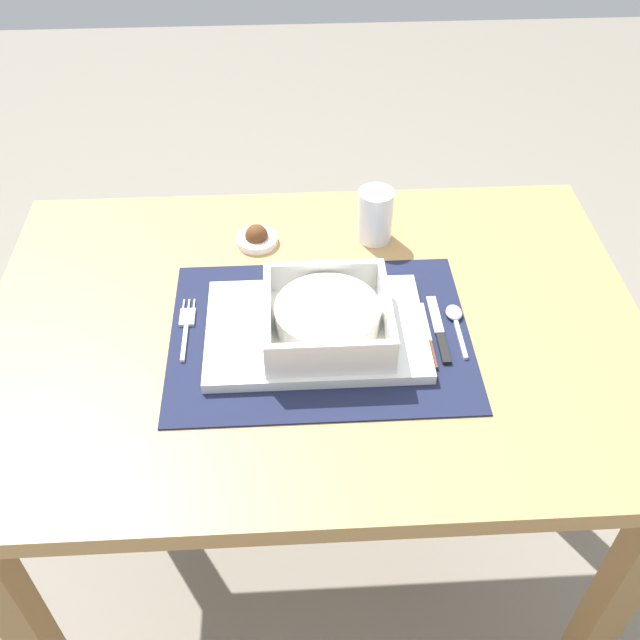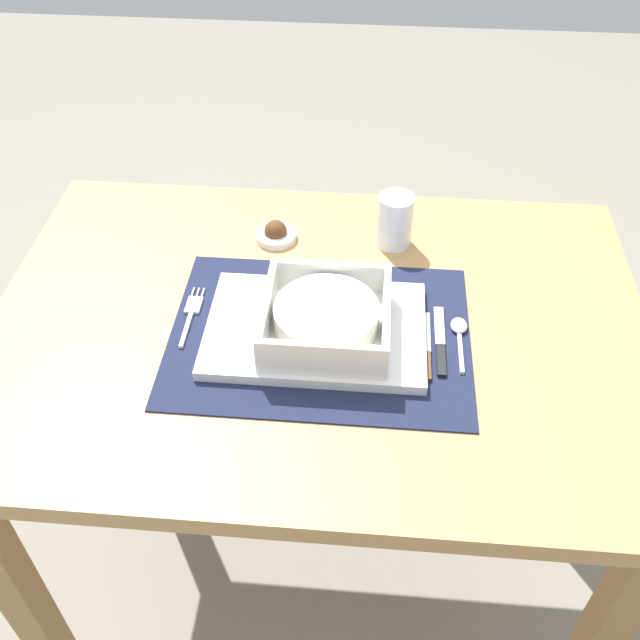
# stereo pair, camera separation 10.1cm
# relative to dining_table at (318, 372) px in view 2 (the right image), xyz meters

# --- Properties ---
(ground_plane) EXTENTS (6.00, 6.00, 0.00)m
(ground_plane) POSITION_rel_dining_table_xyz_m (0.00, 0.00, -0.62)
(ground_plane) COLOR gray
(dining_table) EXTENTS (0.97, 0.68, 0.73)m
(dining_table) POSITION_rel_dining_table_xyz_m (0.00, 0.00, 0.00)
(dining_table) COLOR #B2844C
(dining_table) RESTS_ON ground
(placemat) EXTENTS (0.43, 0.32, 0.00)m
(placemat) POSITION_rel_dining_table_xyz_m (0.01, -0.03, 0.11)
(placemat) COLOR #191E38
(placemat) RESTS_ON dining_table
(serving_plate) EXTENTS (0.31, 0.21, 0.02)m
(serving_plate) POSITION_rel_dining_table_xyz_m (0.00, -0.03, 0.12)
(serving_plate) COLOR white
(serving_plate) RESTS_ON placemat
(porridge_bowl) EXTENTS (0.17, 0.17, 0.06)m
(porridge_bowl) POSITION_rel_dining_table_xyz_m (0.02, -0.04, 0.15)
(porridge_bowl) COLOR white
(porridge_bowl) RESTS_ON serving_plate
(fork) EXTENTS (0.02, 0.13, 0.00)m
(fork) POSITION_rel_dining_table_xyz_m (-0.19, -0.00, 0.12)
(fork) COLOR silver
(fork) RESTS_ON placemat
(spoon) EXTENTS (0.02, 0.11, 0.01)m
(spoon) POSITION_rel_dining_table_xyz_m (0.20, -0.01, 0.12)
(spoon) COLOR silver
(spoon) RESTS_ON placemat
(butter_knife) EXTENTS (0.01, 0.13, 0.01)m
(butter_knife) POSITION_rel_dining_table_xyz_m (0.18, -0.04, 0.12)
(butter_knife) COLOR black
(butter_knife) RESTS_ON placemat
(bread_knife) EXTENTS (0.01, 0.13, 0.01)m
(bread_knife) POSITION_rel_dining_table_xyz_m (0.16, -0.05, 0.12)
(bread_knife) COLOR #59331E
(bread_knife) RESTS_ON placemat
(drinking_glass) EXTENTS (0.06, 0.06, 0.09)m
(drinking_glass) POSITION_rel_dining_table_xyz_m (0.11, 0.20, 0.15)
(drinking_glass) COLOR white
(drinking_glass) RESTS_ON dining_table
(condiment_saucer) EXTENTS (0.07, 0.07, 0.04)m
(condiment_saucer) POSITION_rel_dining_table_xyz_m (-0.09, 0.19, 0.12)
(condiment_saucer) COLOR white
(condiment_saucer) RESTS_ON dining_table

